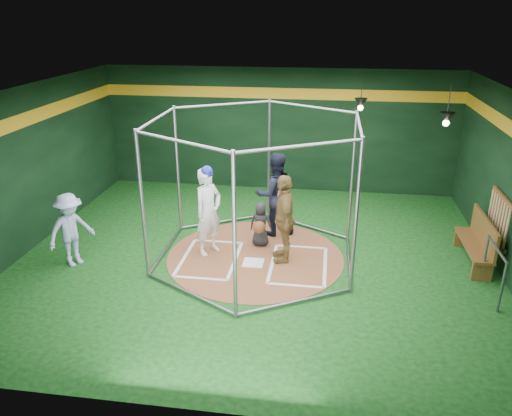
# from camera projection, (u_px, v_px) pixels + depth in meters

# --- Properties ---
(room_shell) EXTENTS (10.10, 9.10, 3.53)m
(room_shell) POSITION_uv_depth(u_px,v_px,m) (255.00, 180.00, 10.13)
(room_shell) COLOR #0D3B0F
(room_shell) RESTS_ON ground
(clay_disc) EXTENTS (3.80, 3.80, 0.01)m
(clay_disc) POSITION_uv_depth(u_px,v_px,m) (255.00, 257.00, 10.78)
(clay_disc) COLOR brown
(clay_disc) RESTS_ON ground
(home_plate) EXTENTS (0.43, 0.43, 0.01)m
(home_plate) POSITION_uv_depth(u_px,v_px,m) (253.00, 263.00, 10.50)
(home_plate) COLOR white
(home_plate) RESTS_ON clay_disc
(batter_box_left) EXTENTS (1.17, 1.77, 0.01)m
(batter_box_left) POSITION_uv_depth(u_px,v_px,m) (210.00, 258.00, 10.67)
(batter_box_left) COLOR white
(batter_box_left) RESTS_ON clay_disc
(batter_box_right) EXTENTS (1.17, 1.77, 0.01)m
(batter_box_right) POSITION_uv_depth(u_px,v_px,m) (298.00, 265.00, 10.41)
(batter_box_right) COLOR white
(batter_box_right) RESTS_ON clay_disc
(batting_cage) EXTENTS (4.05, 4.67, 3.00)m
(batting_cage) POSITION_uv_depth(u_px,v_px,m) (255.00, 192.00, 10.22)
(batting_cage) COLOR gray
(batting_cage) RESTS_ON ground
(bat_rack) EXTENTS (0.07, 1.25, 0.98)m
(bat_rack) POSITION_uv_depth(u_px,v_px,m) (499.00, 218.00, 10.09)
(bat_rack) COLOR brown
(bat_rack) RESTS_ON room_shell
(pendant_lamp_near) EXTENTS (0.34, 0.34, 0.90)m
(pendant_lamp_near) POSITION_uv_depth(u_px,v_px,m) (361.00, 103.00, 12.77)
(pendant_lamp_near) COLOR black
(pendant_lamp_near) RESTS_ON room_shell
(pendant_lamp_far) EXTENTS (0.34, 0.34, 0.90)m
(pendant_lamp_far) POSITION_uv_depth(u_px,v_px,m) (447.00, 118.00, 11.05)
(pendant_lamp_far) COLOR black
(pendant_lamp_far) RESTS_ON room_shell
(batter_figure) EXTENTS (0.76, 0.83, 1.98)m
(batter_figure) POSITION_uv_depth(u_px,v_px,m) (208.00, 211.00, 10.61)
(batter_figure) COLOR white
(batter_figure) RESTS_ON clay_disc
(visitor_leopard) EXTENTS (0.64, 1.17, 1.89)m
(visitor_leopard) POSITION_uv_depth(u_px,v_px,m) (284.00, 218.00, 10.31)
(visitor_leopard) COLOR #B08B4B
(visitor_leopard) RESTS_ON clay_disc
(catcher_figure) EXTENTS (0.52, 0.57, 1.02)m
(catcher_figure) POSITION_uv_depth(u_px,v_px,m) (261.00, 224.00, 11.10)
(catcher_figure) COLOR black
(catcher_figure) RESTS_ON clay_disc
(umpire) EXTENTS (1.17, 1.06, 1.97)m
(umpire) POSITION_uv_depth(u_px,v_px,m) (275.00, 194.00, 11.54)
(umpire) COLOR black
(umpire) RESTS_ON clay_disc
(bystander_blue) EXTENTS (1.03, 1.17, 1.57)m
(bystander_blue) POSITION_uv_depth(u_px,v_px,m) (71.00, 230.00, 10.20)
(bystander_blue) COLOR #A9BADF
(bystander_blue) RESTS_ON ground
(dugout_bench) EXTENTS (0.41, 1.74, 1.01)m
(dugout_bench) POSITION_uv_depth(u_px,v_px,m) (478.00, 240.00, 10.36)
(dugout_bench) COLOR brown
(dugout_bench) RESTS_ON ground
(steel_railing) EXTENTS (0.05, 1.14, 0.99)m
(steel_railing) POSITION_uv_depth(u_px,v_px,m) (495.00, 264.00, 9.09)
(steel_railing) COLOR slate
(steel_railing) RESTS_ON ground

